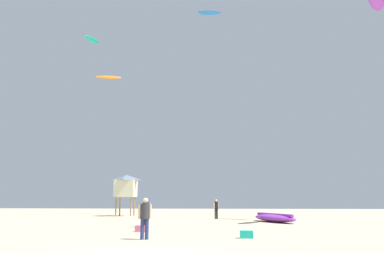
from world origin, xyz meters
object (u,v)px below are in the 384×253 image
(person_left, at_px, (146,210))
(kite_aloft_4, at_px, (209,13))
(lifeguard_tower, at_px, (126,185))
(kite_aloft_6, at_px, (376,1))
(person_midground, at_px, (216,207))
(gear_bag, at_px, (246,234))
(kite_aloft_5, at_px, (108,77))
(kite_aloft_1, at_px, (92,40))
(kite_grounded_near, at_px, (274,218))
(person_foreground, at_px, (145,215))
(cooler_box, at_px, (141,229))

(person_left, xyz_separation_m, kite_aloft_4, (3.43, 18.28, 22.26))
(lifeguard_tower, bearing_deg, kite_aloft_6, -30.56)
(person_left, bearing_deg, kite_aloft_4, -25.20)
(person_midground, xyz_separation_m, kite_aloft_4, (-0.65, 7.85, 22.30))
(person_left, height_order, gear_bag, person_left)
(lifeguard_tower, relative_size, kite_aloft_5, 1.32)
(kite_aloft_4, height_order, kite_aloft_6, kite_aloft_4)
(kite_aloft_4, relative_size, kite_aloft_5, 0.88)
(kite_aloft_6, bearing_deg, lifeguard_tower, 149.44)
(kite_aloft_5, distance_m, kite_aloft_6, 29.08)
(kite_aloft_6, bearing_deg, kite_aloft_4, 129.48)
(kite_aloft_1, height_order, kite_aloft_6, kite_aloft_1)
(lifeguard_tower, xyz_separation_m, kite_aloft_5, (-3.35, 3.20, 12.73))
(kite_grounded_near, bearing_deg, kite_aloft_5, 143.02)
(kite_aloft_1, bearing_deg, person_left, -60.17)
(person_foreground, relative_size, person_left, 0.98)
(kite_aloft_4, distance_m, kite_aloft_6, 21.04)
(gear_bag, relative_size, kite_aloft_4, 0.20)
(lifeguard_tower, distance_m, kite_aloft_6, 27.65)
(cooler_box, height_order, gear_bag, same)
(person_foreground, xyz_separation_m, kite_grounded_near, (7.07, 13.04, -0.68))
(person_midground, height_order, kite_aloft_1, kite_aloft_1)
(gear_bag, bearing_deg, kite_aloft_6, 41.83)
(kite_grounded_near, relative_size, cooler_box, 9.80)
(kite_aloft_5, bearing_deg, cooler_box, -67.92)
(person_left, height_order, lifeguard_tower, lifeguard_tower)
(kite_aloft_5, bearing_deg, kite_grounded_near, -36.98)
(person_left, distance_m, kite_aloft_5, 25.38)
(person_midground, distance_m, kite_aloft_1, 25.97)
(person_foreground, xyz_separation_m, person_midground, (2.75, 17.46, -0.02))
(person_foreground, height_order, kite_aloft_1, kite_aloft_1)
(kite_aloft_4, bearing_deg, kite_grounded_near, -67.92)
(cooler_box, height_order, kite_aloft_1, kite_aloft_1)
(person_left, xyz_separation_m, kite_aloft_1, (-10.77, 18.78, 19.56))
(kite_aloft_1, height_order, kite_aloft_5, kite_aloft_1)
(kite_aloft_1, bearing_deg, kite_grounded_near, -33.65)
(person_left, height_order, kite_aloft_5, kite_aloft_5)
(kite_grounded_near, height_order, lifeguard_tower, lifeguard_tower)
(person_foreground, xyz_separation_m, kite_aloft_4, (2.10, 25.31, 22.28))
(gear_bag, xyz_separation_m, kite_aloft_6, (10.34, 9.26, 15.63))
(kite_aloft_6, bearing_deg, person_left, -169.00)
(kite_aloft_5, bearing_deg, person_foreground, -69.05)
(person_midground, height_order, kite_aloft_5, kite_aloft_5)
(kite_aloft_1, bearing_deg, gear_bag, -56.73)
(kite_grounded_near, relative_size, kite_aloft_1, 2.33)
(kite_grounded_near, xyz_separation_m, cooler_box, (-8.02, -9.27, -0.15))
(cooler_box, relative_size, kite_aloft_5, 0.18)
(cooler_box, height_order, kite_aloft_5, kite_aloft_5)
(person_midground, xyz_separation_m, kite_grounded_near, (4.32, -4.42, -0.66))
(person_left, height_order, kite_grounded_near, person_left)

